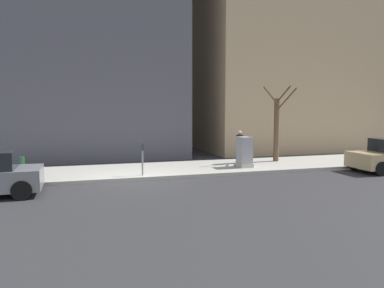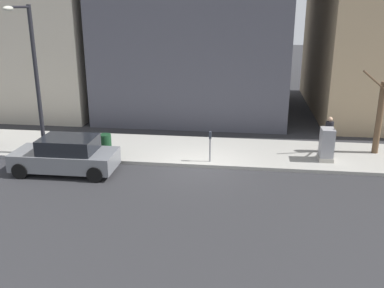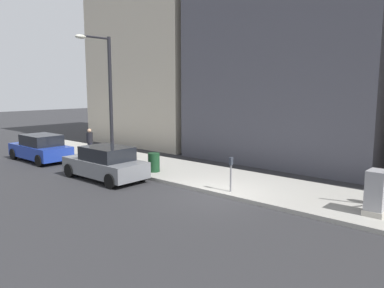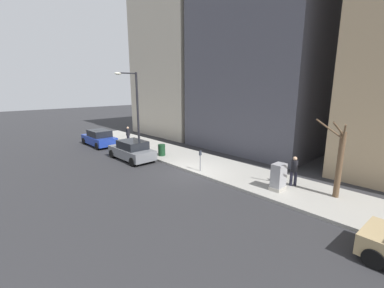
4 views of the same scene
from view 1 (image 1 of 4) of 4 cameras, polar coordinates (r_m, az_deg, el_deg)
The scene contains 7 objects.
ground_plane at distance 15.28m, azimuth -8.61°, elevation -5.65°, with size 120.00×120.00×0.00m, color #2B2B2D.
sidewalk at distance 17.22m, azimuth -9.57°, elevation -4.15°, with size 4.00×36.00×0.15m, color #9E9B93.
parking_meter at distance 15.62m, azimuth -7.57°, elevation -1.76°, with size 0.14×0.10×1.35m.
utility_box at distance 17.91m, azimuth 7.98°, elevation -1.25°, with size 0.83×0.61×1.43m.
bare_tree at distance 20.02m, azimuth 12.80°, elevation 2.59°, with size 1.51×1.53×3.89m.
trash_bin at distance 16.09m, azimuth -25.08°, elevation -3.37°, with size 0.56×0.56×0.90m, color #14381E.
pedestrian_near_meter at distance 19.05m, azimuth 7.26°, elevation -0.12°, with size 0.36×0.36×1.66m.
Camera 1 is at (-14.85, 2.10, 2.93)m, focal length 35.00 mm.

